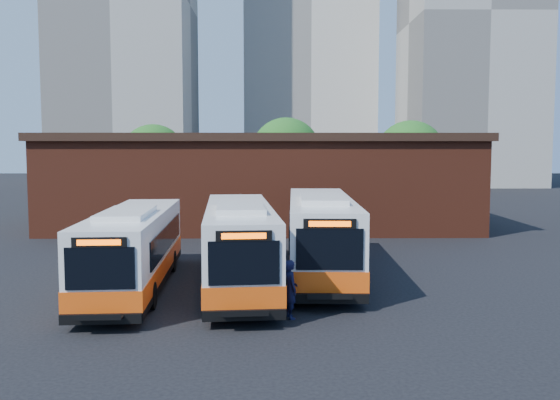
{
  "coord_description": "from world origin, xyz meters",
  "views": [
    {
      "loc": [
        0.82,
        -21.68,
        5.45
      ],
      "look_at": [
        1.12,
        5.13,
        3.12
      ],
      "focal_mm": 38.0,
      "sensor_mm": 36.0,
      "label": 1
    }
  ],
  "objects_px": {
    "bus_midwest": "(134,251)",
    "transit_worker": "(291,289)",
    "bus_mideast": "(239,247)",
    "bus_east": "(321,237)"
  },
  "relations": [
    {
      "from": "bus_midwest",
      "to": "transit_worker",
      "type": "distance_m",
      "value": 7.32
    },
    {
      "from": "bus_midwest",
      "to": "bus_east",
      "type": "xyz_separation_m",
      "value": [
        7.5,
        2.73,
        0.14
      ]
    },
    {
      "from": "bus_east",
      "to": "transit_worker",
      "type": "height_order",
      "value": "bus_east"
    },
    {
      "from": "transit_worker",
      "to": "bus_mideast",
      "type": "bearing_deg",
      "value": 6.65
    },
    {
      "from": "bus_east",
      "to": "transit_worker",
      "type": "xyz_separation_m",
      "value": [
        -1.52,
        -6.92,
        -0.65
      ]
    },
    {
      "from": "bus_east",
      "to": "bus_mideast",
      "type": "bearing_deg",
      "value": -146.03
    },
    {
      "from": "bus_east",
      "to": "transit_worker",
      "type": "relative_size",
      "value": 6.86
    },
    {
      "from": "bus_midwest",
      "to": "transit_worker",
      "type": "height_order",
      "value": "bus_midwest"
    },
    {
      "from": "bus_midwest",
      "to": "transit_worker",
      "type": "relative_size",
      "value": 6.27
    },
    {
      "from": "bus_midwest",
      "to": "bus_mideast",
      "type": "height_order",
      "value": "bus_mideast"
    }
  ]
}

